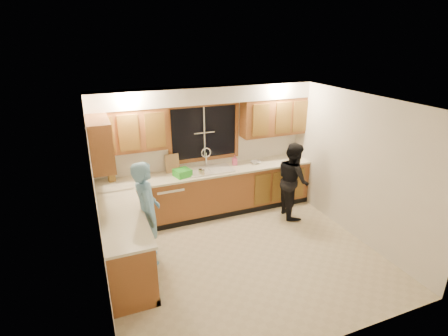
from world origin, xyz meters
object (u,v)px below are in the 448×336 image
object	(u,v)px
stove	(130,267)
woman	(293,180)
soap_bottle	(235,160)
man	(147,213)
knife_block	(112,176)
dish_crate	(182,173)
bowl	(256,162)
dishwasher	(168,202)
sink	(210,173)

from	to	relation	value
stove	woman	world-z (taller)	woman
soap_bottle	man	bearing A→B (deg)	-148.63
knife_block	dish_crate	xyz separation A→B (m)	(1.23, -0.24, -0.04)
man	bowl	size ratio (longest dim) A/B	8.64
dishwasher	man	distance (m)	1.30
stove	woman	distance (m)	3.49
dishwasher	woman	world-z (taller)	woman
dishwasher	soap_bottle	size ratio (longest dim) A/B	4.04
stove	bowl	world-z (taller)	bowl
dish_crate	bowl	world-z (taller)	dish_crate
knife_block	soap_bottle	size ratio (longest dim) A/B	1.05
woman	dish_crate	xyz separation A→B (m)	(-2.04, 0.57, 0.24)
dishwasher	knife_block	xyz separation A→B (m)	(-0.95, 0.17, 0.62)
stove	bowl	distance (m)	3.38
soap_bottle	bowl	world-z (taller)	soap_bottle
sink	dishwasher	size ratio (longest dim) A/B	1.05
knife_block	bowl	world-z (taller)	knife_block
dishwasher	man	world-z (taller)	man
stove	man	size ratio (longest dim) A/B	0.54
dish_crate	sink	bearing A→B (deg)	9.16
man	woman	bearing A→B (deg)	-79.07
dishwasher	knife_block	bearing A→B (deg)	169.99
man	soap_bottle	world-z (taller)	man
bowl	soap_bottle	bearing A→B (deg)	168.66
woman	soap_bottle	distance (m)	1.21
dish_crate	bowl	xyz separation A→B (m)	(1.56, 0.10, -0.04)
dishwasher	bowl	size ratio (longest dim) A/B	4.25
knife_block	dish_crate	distance (m)	1.26
dishwasher	soap_bottle	bearing A→B (deg)	4.48
dishwasher	woman	size ratio (longest dim) A/B	0.55
dish_crate	bowl	size ratio (longest dim) A/B	1.45
knife_block	stove	bearing A→B (deg)	-100.28
stove	soap_bottle	bearing A→B (deg)	39.04
man	bowl	world-z (taller)	man
woman	knife_block	size ratio (longest dim) A/B	6.94
sink	knife_block	xyz separation A→B (m)	(-1.80, 0.15, 0.16)
stove	knife_block	xyz separation A→B (m)	(0.00, 1.98, 0.58)
sink	bowl	size ratio (longest dim) A/B	4.46
dish_crate	dishwasher	bearing A→B (deg)	164.91
stove	man	bearing A→B (deg)	61.42
man	stove	bearing A→B (deg)	153.44
man	dish_crate	distance (m)	1.33
man	soap_bottle	size ratio (longest dim) A/B	8.21
man	knife_block	bearing A→B (deg)	19.07
sink	dish_crate	size ratio (longest dim) A/B	3.07
woman	bowl	size ratio (longest dim) A/B	7.70
woman	knife_block	xyz separation A→B (m)	(-3.27, 0.81, 0.28)
dishwasher	dish_crate	bearing A→B (deg)	-15.09
sink	dish_crate	distance (m)	0.59
knife_block	dishwasher	bearing A→B (deg)	-20.24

